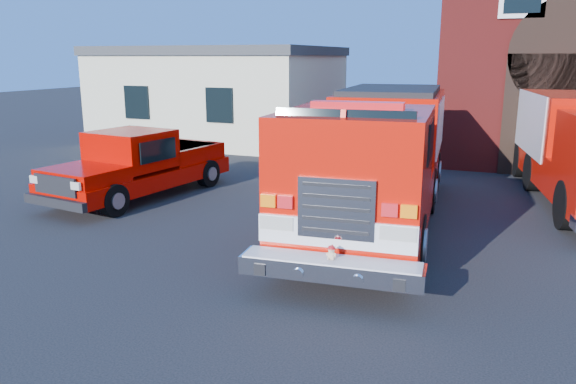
% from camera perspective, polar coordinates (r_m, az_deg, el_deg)
% --- Properties ---
extents(ground, '(100.00, 100.00, 0.00)m').
position_cam_1_polar(ground, '(12.51, 2.03, -4.59)').
color(ground, black).
rests_on(ground, ground).
extents(side_building, '(10.20, 8.20, 4.35)m').
position_cam_1_polar(side_building, '(27.51, -6.67, 9.96)').
color(side_building, beige).
rests_on(side_building, ground).
extents(fire_engine, '(3.61, 10.27, 3.10)m').
position_cam_1_polar(fire_engine, '(13.61, 9.14, 3.71)').
color(fire_engine, black).
rests_on(fire_engine, ground).
extents(pickup_truck, '(2.90, 6.09, 1.91)m').
position_cam_1_polar(pickup_truck, '(16.47, -14.83, 2.65)').
color(pickup_truck, black).
rests_on(pickup_truck, ground).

